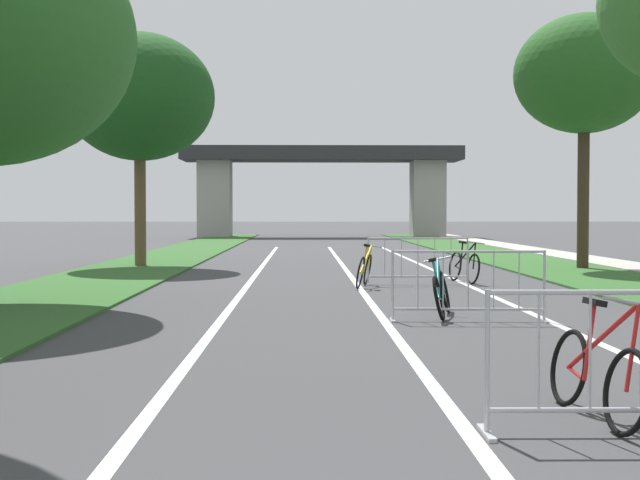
# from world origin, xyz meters

# --- Properties ---
(grass_verge_left) EXTENTS (3.10, 65.67, 0.05)m
(grass_verge_left) POSITION_xyz_m (-5.96, 26.87, 0.03)
(grass_verge_left) COLOR #2D5B26
(grass_verge_left) RESTS_ON ground
(grass_verge_right) EXTENTS (3.10, 65.67, 0.05)m
(grass_verge_right) POSITION_xyz_m (5.96, 26.87, 0.03)
(grass_verge_right) COLOR #2D5B26
(grass_verge_right) RESTS_ON ground
(sidewalk_path_right) EXTENTS (1.61, 65.67, 0.08)m
(sidewalk_path_right) POSITION_xyz_m (8.31, 26.87, 0.04)
(sidewalk_path_right) COLOR #ADA89E
(sidewalk_path_right) RESTS_ON ground
(lane_stripe_center) EXTENTS (0.14, 37.99, 0.01)m
(lane_stripe_center) POSITION_xyz_m (0.00, 19.00, 0.00)
(lane_stripe_center) COLOR silver
(lane_stripe_center) RESTS_ON ground
(lane_stripe_right_lane) EXTENTS (0.14, 37.99, 0.01)m
(lane_stripe_right_lane) POSITION_xyz_m (2.42, 19.00, 0.00)
(lane_stripe_right_lane) COLOR silver
(lane_stripe_right_lane) RESTS_ON ground
(lane_stripe_left_lane) EXTENTS (0.14, 37.99, 0.01)m
(lane_stripe_left_lane) POSITION_xyz_m (-2.42, 19.00, 0.00)
(lane_stripe_left_lane) COLOR silver
(lane_stripe_left_lane) RESTS_ON ground
(overpass_bridge) EXTENTS (18.09, 3.96, 5.86)m
(overpass_bridge) POSITION_xyz_m (0.00, 54.27, 4.12)
(overpass_bridge) COLOR #2D2D30
(overpass_bridge) RESTS_ON ground
(tree_left_oak_near) EXTENTS (4.40, 4.40, 6.87)m
(tree_left_oak_near) POSITION_xyz_m (-6.00, 23.66, 4.98)
(tree_left_oak_near) COLOR brown
(tree_left_oak_near) RESTS_ON ground
(tree_right_cypress_far) EXTENTS (3.90, 3.90, 7.14)m
(tree_right_cypress_far) POSITION_xyz_m (6.66, 22.23, 5.45)
(tree_right_cypress_far) COLOR #3D2D1E
(tree_right_cypress_far) RESTS_ON ground
(crowd_barrier_second) EXTENTS (2.30, 0.55, 1.05)m
(crowd_barrier_second) POSITION_xyz_m (1.23, 10.86, 0.52)
(crowd_barrier_second) COLOR #ADADB2
(crowd_barrier_second) RESTS_ON ground
(crowd_barrier_third) EXTENTS (2.30, 0.51, 1.05)m
(crowd_barrier_third) POSITION_xyz_m (1.35, 17.28, 0.52)
(crowd_barrier_third) COLOR #ADADB2
(crowd_barrier_third) RESTS_ON ground
(bicycle_red_0) EXTENTS (0.61, 1.63, 1.01)m
(bicycle_red_0) POSITION_xyz_m (1.06, 4.89, 0.37)
(bicycle_red_0) COLOR black
(bicycle_red_0) RESTS_ON ground
(bicycle_teal_2) EXTENTS (0.61, 1.75, 0.92)m
(bicycle_teal_2) POSITION_xyz_m (0.92, 11.42, 0.37)
(bicycle_teal_2) COLOR black
(bicycle_teal_2) RESTS_ON ground
(bicycle_yellow_4) EXTENTS (0.70, 1.71, 0.94)m
(bicycle_yellow_4) POSITION_xyz_m (0.12, 16.69, 0.39)
(bicycle_yellow_4) COLOR black
(bicycle_yellow_4) RESTS_ON ground
(bicycle_black_5) EXTENTS (0.63, 1.75, 0.97)m
(bicycle_black_5) POSITION_xyz_m (2.48, 17.78, 0.39)
(bicycle_black_5) COLOR black
(bicycle_black_5) RESTS_ON ground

